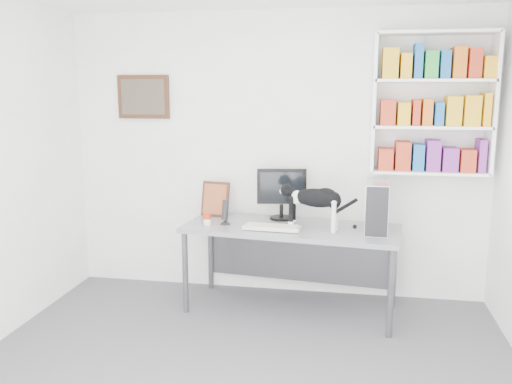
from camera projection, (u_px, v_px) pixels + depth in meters
room at (229, 195)px, 3.26m from camera, size 4.01×4.01×2.70m
bookshelf at (432, 104)px, 4.72m from camera, size 1.03×0.28×1.24m
wall_art at (143, 97)px, 5.28m from camera, size 0.52×0.04×0.42m
desk at (291, 269)px, 4.86m from camera, size 1.95×0.94×0.78m
monitor at (282, 194)px, 5.00m from camera, size 0.48×0.29×0.48m
keyboard at (272, 227)px, 4.67m from camera, size 0.50×0.21×0.04m
pc_tower at (377, 206)px, 4.59m from camera, size 0.21×0.43×0.43m
speaker at (225, 212)px, 4.84m from camera, size 0.13×0.13×0.23m
leaning_print at (215, 198)px, 5.15m from camera, size 0.29×0.16×0.34m
soup_can at (207, 219)px, 4.84m from camera, size 0.08×0.08×0.10m
cat at (315, 208)px, 4.63m from camera, size 0.63×0.29×0.38m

